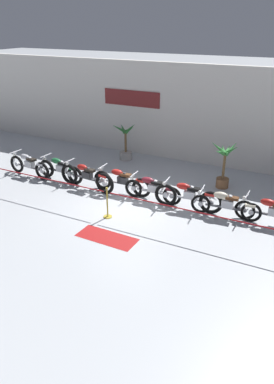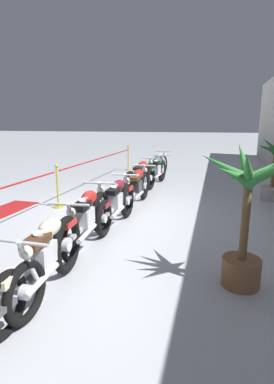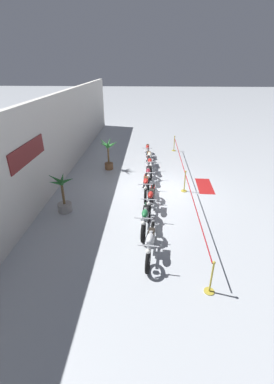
{
  "view_description": "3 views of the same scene",
  "coord_description": "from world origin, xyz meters",
  "px_view_note": "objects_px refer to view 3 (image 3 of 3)",
  "views": [
    {
      "loc": [
        5.57,
        -10.2,
        5.79
      ],
      "look_at": [
        0.3,
        0.2,
        0.42
      ],
      "focal_mm": 35.0,
      "sensor_mm": 36.0,
      "label": 1
    },
    {
      "loc": [
        6.22,
        2.47,
        2.0
      ],
      "look_at": [
        -0.06,
        0.84,
        0.5
      ],
      "focal_mm": 28.0,
      "sensor_mm": 36.0,
      "label": 2
    },
    {
      "loc": [
        -11.17,
        0.55,
        5.51
      ],
      "look_at": [
        -1.4,
        1.05,
        0.56
      ],
      "focal_mm": 24.0,
      "sensor_mm": 36.0,
      "label": 3
    }
  ],
  "objects_px": {
    "motorcycle_red_3": "(146,186)",
    "potted_palm_left_of_row": "(63,197)",
    "stanchion_far_left": "(189,189)",
    "stanchion_mid_left": "(184,184)",
    "potted_palm_right_of_row": "(108,153)",
    "motorcycle_maroon_4": "(148,175)",
    "motorcycle_red_7": "(147,151)",
    "motorcycle_silver_0": "(150,243)",
    "motorcycle_red_5": "(149,165)",
    "motorcycle_green_1": "(145,218)",
    "floor_banner": "(205,186)",
    "stanchion_mid_right": "(174,146)",
    "motorcycle_red_2": "(151,200)",
    "motorcycle_cream_6": "(149,158)"
  },
  "relations": [
    {
      "from": "motorcycle_red_3",
      "to": "potted_palm_left_of_row",
      "type": "relative_size",
      "value": 1.39
    },
    {
      "from": "stanchion_far_left",
      "to": "stanchion_mid_left",
      "type": "xyz_separation_m",
      "value": [
        1.34,
        0.0,
        -0.4
      ]
    },
    {
      "from": "potted_palm_right_of_row",
      "to": "potted_palm_left_of_row",
      "type": "bearing_deg",
      "value": 166.67
    },
    {
      "from": "motorcycle_maroon_4",
      "to": "motorcycle_red_7",
      "type": "bearing_deg",
      "value": 1.26
    },
    {
      "from": "motorcycle_red_7",
      "to": "stanchion_far_left",
      "type": "distance_m",
      "value": 6.39
    },
    {
      "from": "motorcycle_silver_0",
      "to": "motorcycle_red_7",
      "type": "height_order",
      "value": "motorcycle_silver_0"
    },
    {
      "from": "motorcycle_red_3",
      "to": "potted_palm_right_of_row",
      "type": "relative_size",
      "value": 1.29
    },
    {
      "from": "motorcycle_maroon_4",
      "to": "motorcycle_red_5",
      "type": "xyz_separation_m",
      "value": [
        1.33,
        -0.06,
        0.03
      ]
    },
    {
      "from": "motorcycle_green_1",
      "to": "stanchion_mid_left",
      "type": "distance_m",
      "value": 3.69
    },
    {
      "from": "stanchion_far_left",
      "to": "motorcycle_red_3",
      "type": "bearing_deg",
      "value": 65.33
    },
    {
      "from": "motorcycle_maroon_4",
      "to": "stanchion_far_left",
      "type": "bearing_deg",
      "value": -140.55
    },
    {
      "from": "floor_banner",
      "to": "stanchion_mid_right",
      "type": "bearing_deg",
      "value": 12.45
    },
    {
      "from": "motorcycle_maroon_4",
      "to": "potted_palm_right_of_row",
      "type": "distance_m",
      "value": 2.98
    },
    {
      "from": "motorcycle_green_1",
      "to": "motorcycle_red_5",
      "type": "xyz_separation_m",
      "value": [
        5.33,
        -0.11,
        0.03
      ]
    },
    {
      "from": "potted_palm_right_of_row",
      "to": "motorcycle_red_7",
      "type": "bearing_deg",
      "value": -45.65
    },
    {
      "from": "stanchion_mid_left",
      "to": "floor_banner",
      "type": "xyz_separation_m",
      "value": [
        0.62,
        -1.1,
        -0.35
      ]
    },
    {
      "from": "motorcycle_red_2",
      "to": "motorcycle_red_3",
      "type": "xyz_separation_m",
      "value": [
        1.36,
        0.24,
        -0.01
      ]
    },
    {
      "from": "motorcycle_red_2",
      "to": "motorcycle_red_7",
      "type": "xyz_separation_m",
      "value": [
        6.64,
        0.23,
        -0.03
      ]
    },
    {
      "from": "motorcycle_green_1",
      "to": "motorcycle_cream_6",
      "type": "xyz_separation_m",
      "value": [
        6.58,
        -0.09,
        -0.0
      ]
    },
    {
      "from": "motorcycle_maroon_4",
      "to": "stanchion_mid_right",
      "type": "bearing_deg",
      "value": -17.38
    },
    {
      "from": "motorcycle_silver_0",
      "to": "motorcycle_red_2",
      "type": "distance_m",
      "value": 2.78
    },
    {
      "from": "motorcycle_red_2",
      "to": "motorcycle_cream_6",
      "type": "height_order",
      "value": "motorcycle_red_2"
    },
    {
      "from": "motorcycle_cream_6",
      "to": "stanchion_mid_left",
      "type": "height_order",
      "value": "stanchion_mid_left"
    },
    {
      "from": "motorcycle_silver_0",
      "to": "stanchion_mid_left",
      "type": "height_order",
      "value": "stanchion_mid_left"
    },
    {
      "from": "motorcycle_silver_0",
      "to": "potted_palm_left_of_row",
      "type": "bearing_deg",
      "value": 54.4
    },
    {
      "from": "motorcycle_red_5",
      "to": "stanchion_mid_left",
      "type": "relative_size",
      "value": 2.21
    },
    {
      "from": "motorcycle_red_3",
      "to": "motorcycle_red_7",
      "type": "relative_size",
      "value": 1.0
    },
    {
      "from": "motorcycle_red_2",
      "to": "stanchion_mid_right",
      "type": "bearing_deg",
      "value": -11.0
    },
    {
      "from": "motorcycle_red_7",
      "to": "stanchion_mid_left",
      "type": "relative_size",
      "value": 2.21
    },
    {
      "from": "motorcycle_red_5",
      "to": "motorcycle_silver_0",
      "type": "bearing_deg",
      "value": -179.31
    },
    {
      "from": "floor_banner",
      "to": "motorcycle_red_2",
      "type": "bearing_deg",
      "value": 134.38
    },
    {
      "from": "potted_palm_right_of_row",
      "to": "motorcycle_maroon_4",
      "type": "bearing_deg",
      "value": -129.81
    },
    {
      "from": "floor_banner",
      "to": "stanchion_far_left",
      "type": "bearing_deg",
      "value": 152.43
    },
    {
      "from": "motorcycle_silver_0",
      "to": "stanchion_mid_left",
      "type": "bearing_deg",
      "value": -18.94
    },
    {
      "from": "motorcycle_red_2",
      "to": "floor_banner",
      "type": "bearing_deg",
      "value": -47.17
    },
    {
      "from": "motorcycle_green_1",
      "to": "stanchion_mid_right",
      "type": "xyz_separation_m",
      "value": [
        9.55,
        -1.79,
        -0.1
      ]
    },
    {
      "from": "motorcycle_red_2",
      "to": "motorcycle_red_3",
      "type": "distance_m",
      "value": 1.38
    },
    {
      "from": "motorcycle_silver_0",
      "to": "potted_palm_left_of_row",
      "type": "xyz_separation_m",
      "value": [
        2.53,
        3.53,
        0.2
      ]
    },
    {
      "from": "motorcycle_red_5",
      "to": "stanchion_far_left",
      "type": "bearing_deg",
      "value": -154.02
    },
    {
      "from": "motorcycle_red_5",
      "to": "potted_palm_left_of_row",
      "type": "bearing_deg",
      "value": 140.7
    },
    {
      "from": "motorcycle_green_1",
      "to": "motorcycle_cream_6",
      "type": "bearing_deg",
      "value": -0.75
    },
    {
      "from": "motorcycle_red_3",
      "to": "stanchion_mid_right",
      "type": "xyz_separation_m",
      "value": [
        6.83,
        -1.83,
        -0.11
      ]
    },
    {
      "from": "motorcycle_green_1",
      "to": "stanchion_far_left",
      "type": "relative_size",
      "value": 0.18
    },
    {
      "from": "motorcycle_silver_0",
      "to": "potted_palm_right_of_row",
      "type": "distance_m",
      "value": 7.7
    },
    {
      "from": "motorcycle_green_1",
      "to": "motorcycle_red_2",
      "type": "distance_m",
      "value": 1.38
    },
    {
      "from": "potted_palm_left_of_row",
      "to": "motorcycle_maroon_4",
      "type": "bearing_deg",
      "value": -49.58
    },
    {
      "from": "potted_palm_right_of_row",
      "to": "motorcycle_silver_0",
      "type": "bearing_deg",
      "value": -161.79
    },
    {
      "from": "motorcycle_green_1",
      "to": "motorcycle_red_7",
      "type": "height_order",
      "value": "motorcycle_green_1"
    },
    {
      "from": "motorcycle_cream_6",
      "to": "stanchion_mid_right",
      "type": "relative_size",
      "value": 2.14
    },
    {
      "from": "potted_palm_left_of_row",
      "to": "motorcycle_red_3",
      "type": "bearing_deg",
      "value": -63.92
    }
  ]
}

